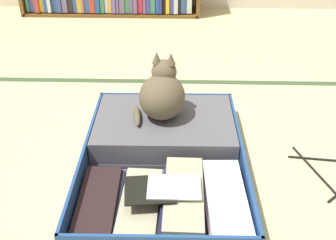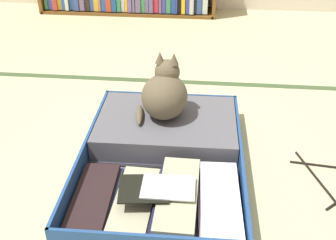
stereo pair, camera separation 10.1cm
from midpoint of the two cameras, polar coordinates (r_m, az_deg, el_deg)
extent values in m
plane|color=#C0BC8B|center=(1.79, -1.72, -8.04)|extent=(10.00, 10.00, 0.00)
cube|color=#3C512F|center=(2.55, -0.60, 5.29)|extent=(4.80, 0.05, 0.00)
cube|color=brown|center=(3.83, -8.44, 14.50)|extent=(1.50, 0.29, 0.02)
cube|color=navy|center=(1.64, -2.67, -12.26)|extent=(0.69, 0.49, 0.01)
cube|color=navy|center=(1.65, -14.55, -10.38)|extent=(0.02, 0.49, 0.12)
cube|color=navy|center=(1.62, 9.40, -10.84)|extent=(0.02, 0.49, 0.12)
cube|color=#4B4860|center=(1.63, -2.68, -12.01)|extent=(0.66, 0.47, 0.01)
cube|color=navy|center=(2.01, -1.90, -2.55)|extent=(0.69, 0.49, 0.01)
cube|color=navy|center=(2.18, -1.65, 2.20)|extent=(0.68, 0.02, 0.12)
cube|color=navy|center=(2.03, -11.41, -1.12)|extent=(0.02, 0.49, 0.12)
cube|color=navy|center=(2.00, 7.69, -1.30)|extent=(0.02, 0.49, 0.12)
cube|color=#4B4860|center=(2.01, -1.91, -2.31)|extent=(0.66, 0.47, 0.01)
cylinder|color=black|center=(1.81, -2.25, -6.61)|extent=(0.66, 0.02, 0.02)
cube|color=#1D1F2F|center=(1.66, -10.94, -11.23)|extent=(0.15, 0.38, 0.02)
cube|color=black|center=(1.64, -11.48, -10.98)|extent=(0.15, 0.41, 0.02)
cube|color=tan|center=(1.62, -5.34, -11.87)|extent=(0.16, 0.37, 0.01)
cube|color=#B1AD89|center=(1.62, -5.72, -11.23)|extent=(0.16, 0.39, 0.02)
cube|color=#2A2F24|center=(1.62, 0.45, -11.64)|extent=(0.16, 0.42, 0.02)
cube|color=#344578|center=(1.60, 0.13, -11.30)|extent=(0.15, 0.39, 0.02)
cube|color=#171732|center=(1.59, -0.04, -10.62)|extent=(0.16, 0.39, 0.02)
cube|color=#A8AB86|center=(1.58, 0.33, -9.90)|extent=(0.15, 0.41, 0.01)
cube|color=gray|center=(1.63, 6.07, -11.73)|extent=(0.17, 0.42, 0.02)
cube|color=gray|center=(1.61, 5.77, -11.30)|extent=(0.17, 0.40, 0.02)
cube|color=tan|center=(1.61, 6.14, -10.52)|extent=(0.15, 0.42, 0.02)
cube|color=white|center=(1.58, 6.17, -10.45)|extent=(0.16, 0.43, 0.02)
cube|color=white|center=(1.57, -1.02, -9.20)|extent=(0.20, 0.14, 0.01)
cube|color=black|center=(1.57, -4.41, -9.52)|extent=(0.20, 0.18, 0.01)
cube|color=#56565D|center=(1.98, -1.93, -1.08)|extent=(0.65, 0.46, 0.11)
cylinder|color=black|center=(2.19, -6.56, 2.07)|extent=(0.02, 0.02, 0.11)
cylinder|color=black|center=(2.17, 3.27, 2.00)|extent=(0.02, 0.02, 0.11)
ellipsoid|color=brown|center=(1.91, -2.34, 3.17)|extent=(0.24, 0.26, 0.21)
ellipsoid|color=brown|center=(1.99, -1.93, 2.87)|extent=(0.16, 0.10, 0.12)
sphere|color=brown|center=(1.91, -2.08, 6.57)|extent=(0.12, 0.12, 0.12)
cone|color=brown|center=(1.87, -1.18, 8.40)|extent=(0.04, 0.04, 0.05)
cone|color=brown|center=(1.88, -3.13, 8.52)|extent=(0.04, 0.04, 0.05)
sphere|color=#CCD043|center=(1.94, -1.18, 7.31)|extent=(0.02, 0.02, 0.02)
sphere|color=#CCD043|center=(1.95, -2.41, 7.40)|extent=(0.02, 0.02, 0.02)
ellipsoid|color=brown|center=(1.94, -5.73, 0.61)|extent=(0.05, 0.18, 0.03)
cylinder|color=black|center=(1.89, 18.55, -7.24)|extent=(0.14, 0.41, 0.01)
cylinder|color=black|center=(1.98, 18.11, -5.12)|extent=(0.23, 0.04, 0.01)
camera|label=1|loc=(0.05, -91.63, -1.03)|focal=44.43mm
camera|label=2|loc=(0.05, 88.37, 1.03)|focal=44.43mm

